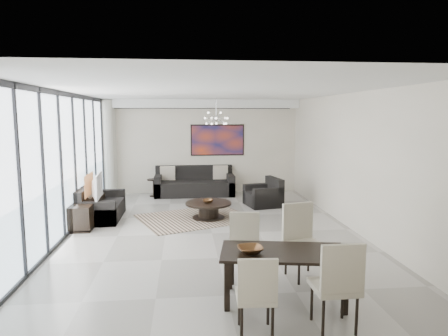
{
  "coord_description": "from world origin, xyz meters",
  "views": [
    {
      "loc": [
        -0.56,
        -7.99,
        2.44
      ],
      "look_at": [
        0.34,
        0.85,
        1.25
      ],
      "focal_mm": 32.0,
      "sensor_mm": 36.0,
      "label": 1
    }
  ],
  "objects": [
    {
      "name": "room_shell",
      "position": [
        0.46,
        0.0,
        1.45
      ],
      "size": [
        6.0,
        9.0,
        2.9
      ],
      "color": "#A8A39B",
      "rests_on": "ground"
    },
    {
      "name": "window_wall",
      "position": [
        -2.86,
        0.0,
        1.47
      ],
      "size": [
        0.37,
        8.95,
        2.9
      ],
      "color": "silver",
      "rests_on": "floor"
    },
    {
      "name": "soffit",
      "position": [
        0.0,
        4.3,
        2.77
      ],
      "size": [
        5.98,
        0.4,
        0.26
      ],
      "primitive_type": "cube",
      "color": "white",
      "rests_on": "room_shell"
    },
    {
      "name": "painting",
      "position": [
        0.5,
        4.47,
        1.65
      ],
      "size": [
        1.68,
        0.04,
        0.98
      ],
      "primitive_type": "cube",
      "color": "#C23F1A",
      "rests_on": "room_shell"
    },
    {
      "name": "chandelier",
      "position": [
        0.3,
        2.5,
        2.35
      ],
      "size": [
        0.66,
        0.66,
        0.71
      ],
      "color": "silver",
      "rests_on": "room_shell"
    },
    {
      "name": "rug",
      "position": [
        -0.32,
        1.27,
        0.01
      ],
      "size": [
        3.01,
        2.69,
        0.01
      ],
      "primitive_type": "cube",
      "rotation": [
        0.0,
        0.0,
        0.38
      ],
      "color": "black",
      "rests_on": "floor"
    },
    {
      "name": "coffee_table",
      "position": [
        0.01,
        1.23,
        0.22
      ],
      "size": [
        1.09,
        1.09,
        0.38
      ],
      "color": "black",
      "rests_on": "floor"
    },
    {
      "name": "bowl_coffee",
      "position": [
        -0.01,
        1.2,
        0.42
      ],
      "size": [
        0.29,
        0.29,
        0.08
      ],
      "primitive_type": "imported",
      "rotation": [
        0.0,
        0.0,
        0.2
      ],
      "color": "brown",
      "rests_on": "coffee_table"
    },
    {
      "name": "sofa_main",
      "position": [
        -0.24,
        4.07,
        0.29
      ],
      "size": [
        2.39,
        0.98,
        0.87
      ],
      "color": "black",
      "rests_on": "floor"
    },
    {
      "name": "loveseat",
      "position": [
        -2.55,
        1.46,
        0.26
      ],
      "size": [
        0.87,
        1.56,
        0.78
      ],
      "color": "black",
      "rests_on": "floor"
    },
    {
      "name": "armchair",
      "position": [
        1.59,
        2.41,
        0.26
      ],
      "size": [
        1.01,
        1.05,
        0.75
      ],
      "color": "black",
      "rests_on": "floor"
    },
    {
      "name": "side_table",
      "position": [
        -1.47,
        3.97,
        0.35
      ],
      "size": [
        0.38,
        0.38,
        0.53
      ],
      "color": "black",
      "rests_on": "floor"
    },
    {
      "name": "tv_console",
      "position": [
        -2.76,
        1.11,
        0.27
      ],
      "size": [
        0.48,
        1.72,
        0.54
      ],
      "primitive_type": "cube",
      "color": "black",
      "rests_on": "floor"
    },
    {
      "name": "television",
      "position": [
        -2.6,
        1.18,
        0.82
      ],
      "size": [
        0.2,
        0.99,
        0.56
      ],
      "primitive_type": "imported",
      "rotation": [
        0.0,
        0.0,
        1.64
      ],
      "color": "gray",
      "rests_on": "tv_console"
    },
    {
      "name": "dining_table",
      "position": [
        0.72,
        -3.1,
        0.59
      ],
      "size": [
        1.74,
        1.08,
        0.68
      ],
      "color": "black",
      "rests_on": "floor"
    },
    {
      "name": "dining_chair_sw",
      "position": [
        0.21,
        -3.92,
        0.53
      ],
      "size": [
        0.46,
        0.46,
        0.93
      ],
      "color": "#BCB59C",
      "rests_on": "floor"
    },
    {
      "name": "dining_chair_se",
      "position": [
        1.13,
        -3.92,
        0.61
      ],
      "size": [
        0.49,
        0.49,
        1.06
      ],
      "color": "#BCB59C",
      "rests_on": "floor"
    },
    {
      "name": "dining_chair_nw",
      "position": [
        0.33,
        -2.28,
        0.56
      ],
      "size": [
        0.5,
        0.5,
        0.98
      ],
      "color": "#BCB59C",
      "rests_on": "floor"
    },
    {
      "name": "dining_chair_ne",
      "position": [
        1.19,
        -2.29,
        0.64
      ],
      "size": [
        0.61,
        0.61,
        1.1
      ],
      "color": "#BCB59C",
      "rests_on": "floor"
    },
    {
      "name": "bowl_dining",
      "position": [
        0.27,
        -3.11,
        0.72
      ],
      "size": [
        0.36,
        0.36,
        0.08
      ],
      "primitive_type": "imported",
      "rotation": [
        0.0,
        0.0,
        0.12
      ],
      "color": "brown",
      "rests_on": "dining_table"
    }
  ]
}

